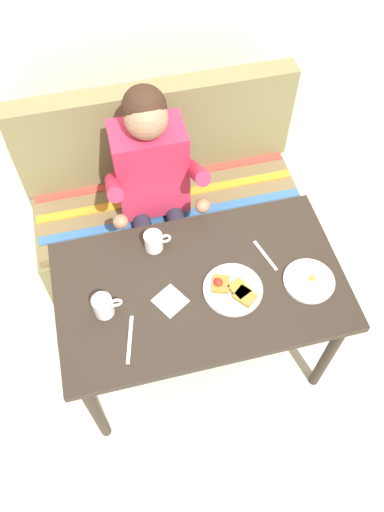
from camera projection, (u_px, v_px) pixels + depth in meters
The scene contains 11 objects.
ground_plane at pixel (199, 353), 2.69m from camera, with size 8.00×8.00×0.00m, color beige.
table at pixel (200, 294), 2.15m from camera, with size 1.20×0.70×0.73m.
couch at pixel (166, 205), 2.82m from camera, with size 1.44×0.56×1.00m.
person at pixel (154, 182), 2.37m from camera, with size 0.45×0.61×1.21m.
plate_breakfast at pixel (233, 289), 2.05m from camera, with size 0.25×0.25×0.05m.
plate_eggs at pixel (309, 281), 2.08m from camera, with size 0.21×0.21×0.04m.
coffee_mug at pixel (154, 241), 2.14m from camera, with size 0.12×0.08×0.09m.
coffee_mug_second at pixel (104, 306), 1.97m from camera, with size 0.12×0.08×0.10m.
napkin at pixel (170, 301), 2.03m from camera, with size 0.11×0.11×0.01m, color silver.
fork at pixel (265, 255), 2.15m from camera, with size 0.01×0.17×0.01m, color silver.
knife at pixel (130, 339), 1.94m from camera, with size 0.01×0.20×0.01m, color silver.
Camera 1 is at (-0.28, -1.01, 2.53)m, focal length 35.26 mm.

